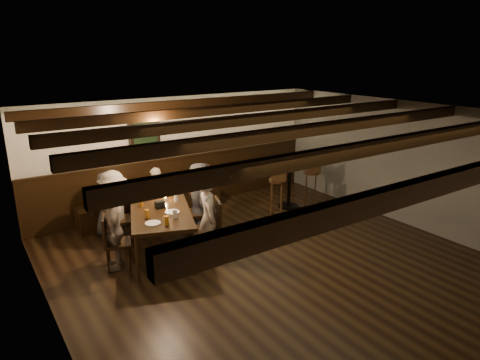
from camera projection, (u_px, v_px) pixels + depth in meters
room at (196, 174)px, 8.05m from camera, size 7.00×7.00×7.00m
dining_table at (160, 211)px, 7.19m from camera, size 1.60×2.30×0.79m
chair_left_near at (118, 228)px, 7.56m from camera, size 0.55×0.55×0.94m
chair_left_far at (117, 252)px, 6.73m from camera, size 0.51×0.51×0.87m
chair_right_near at (199, 221)px, 7.90m from camera, size 0.55×0.55×0.94m
chair_right_far at (207, 240)px, 7.06m from camera, size 0.58×0.58×0.99m
person_bench_left at (107, 204)px, 7.85m from camera, size 0.68×0.56×1.21m
person_bench_centre at (156, 198)px, 8.20m from camera, size 0.51×0.42×1.21m
person_bench_right at (204, 195)px, 8.26m from camera, size 0.73×0.65×1.25m
person_left_near at (115, 208)px, 7.44m from camera, size 0.76×0.99×1.35m
person_left_far at (113, 230)px, 6.62m from camera, size 0.55×0.81×1.28m
person_right_near at (200, 200)px, 7.79m from camera, size 0.65×0.79×1.39m
person_right_far at (209, 218)px, 6.95m from camera, size 0.49×0.59×1.40m
pint_a at (141, 192)px, 7.73m from camera, size 0.07×0.07×0.14m
pint_b at (171, 190)px, 7.81m from camera, size 0.07×0.07×0.14m
pint_c at (141, 203)px, 7.17m from camera, size 0.07×0.07×0.14m
pint_d at (176, 198)px, 7.40m from camera, size 0.07×0.07×0.14m
pint_e at (147, 214)px, 6.68m from camera, size 0.07×0.07×0.14m
pint_f at (175, 214)px, 6.68m from camera, size 0.07×0.07×0.14m
pint_g at (167, 221)px, 6.42m from camera, size 0.07×0.07×0.14m
plate_near at (153, 223)px, 6.48m from camera, size 0.24×0.24×0.01m
plate_far at (172, 212)px, 6.93m from camera, size 0.24×0.24×0.01m
condiment_caddy at (160, 205)px, 7.10m from camera, size 0.15×0.10×0.12m
candle at (165, 199)px, 7.47m from camera, size 0.05×0.05×0.05m
high_top_table at (289, 176)px, 9.22m from camera, size 0.60×0.60×1.07m
bar_stool_left at (277, 196)px, 8.88m from camera, size 0.39×0.40×1.09m
bar_stool_right at (311, 187)px, 9.45m from camera, size 0.38×0.39×1.09m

